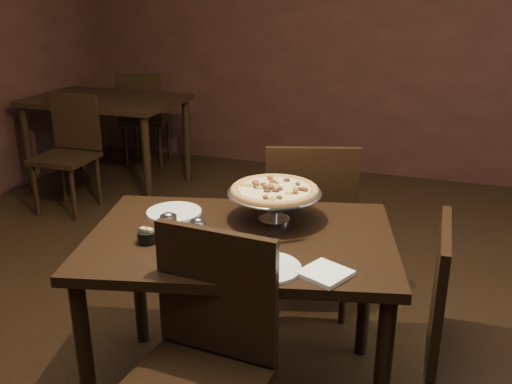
% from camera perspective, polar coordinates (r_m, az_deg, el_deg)
% --- Properties ---
extents(room, '(6.04, 7.04, 2.84)m').
position_cam_1_polar(room, '(2.08, 1.69, 10.41)').
color(room, black).
rests_on(room, ground).
extents(dining_table, '(1.41, 1.11, 0.78)m').
position_cam_1_polar(dining_table, '(2.39, -1.54, -6.62)').
color(dining_table, black).
rests_on(dining_table, ground).
extents(background_table, '(1.31, 0.87, 0.82)m').
position_cam_1_polar(background_table, '(5.25, -14.73, 7.94)').
color(background_table, black).
rests_on(background_table, ground).
extents(pizza_stand, '(0.41, 0.41, 0.17)m').
position_cam_1_polar(pizza_stand, '(2.45, 1.86, 0.16)').
color(pizza_stand, silver).
rests_on(pizza_stand, dining_table).
extents(parmesan_shaker, '(0.07, 0.07, 0.12)m').
position_cam_1_polar(parmesan_shaker, '(2.31, -8.71, -3.48)').
color(parmesan_shaker, beige).
rests_on(parmesan_shaker, dining_table).
extents(pepper_flake_shaker, '(0.06, 0.06, 0.11)m').
position_cam_1_polar(pepper_flake_shaker, '(2.27, -5.80, -3.92)').
color(pepper_flake_shaker, '#99280D').
rests_on(pepper_flake_shaker, dining_table).
extents(packet_caddy, '(0.08, 0.08, 0.06)m').
position_cam_1_polar(packet_caddy, '(2.31, -10.82, -4.39)').
color(packet_caddy, black).
rests_on(packet_caddy, dining_table).
extents(napkin_stack, '(0.21, 0.21, 0.02)m').
position_cam_1_polar(napkin_stack, '(2.05, 6.94, -8.08)').
color(napkin_stack, white).
rests_on(napkin_stack, dining_table).
extents(plate_left, '(0.25, 0.25, 0.01)m').
position_cam_1_polar(plate_left, '(2.59, -8.19, -2.02)').
color(plate_left, white).
rests_on(plate_left, dining_table).
extents(plate_near, '(0.25, 0.25, 0.01)m').
position_cam_1_polar(plate_near, '(2.08, 1.08, -7.58)').
color(plate_near, white).
rests_on(plate_near, dining_table).
extents(serving_spatula, '(0.17, 0.17, 0.02)m').
position_cam_1_polar(serving_spatula, '(2.24, 2.81, -1.86)').
color(serving_spatula, silver).
rests_on(serving_spatula, pizza_stand).
extents(chair_far, '(0.58, 0.58, 1.00)m').
position_cam_1_polar(chair_far, '(3.08, 5.34, -3.04)').
color(chair_far, black).
rests_on(chair_far, ground).
extents(chair_near, '(0.49, 0.49, 0.98)m').
position_cam_1_polar(chair_near, '(2.04, -5.58, -16.63)').
color(chair_near, black).
rests_on(chair_near, ground).
extents(chair_side, '(0.46, 0.46, 0.96)m').
position_cam_1_polar(chair_side, '(2.28, 20.57, -13.95)').
color(chair_side, black).
rests_on(chair_side, ground).
extents(bg_chair_far, '(0.52, 0.52, 0.94)m').
position_cam_1_polar(bg_chair_far, '(5.89, -11.15, 7.54)').
color(bg_chair_far, black).
rests_on(bg_chair_far, ground).
extents(bg_chair_near, '(0.44, 0.44, 0.93)m').
position_cam_1_polar(bg_chair_near, '(4.85, -18.18, 4.18)').
color(bg_chair_near, black).
rests_on(bg_chair_near, ground).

